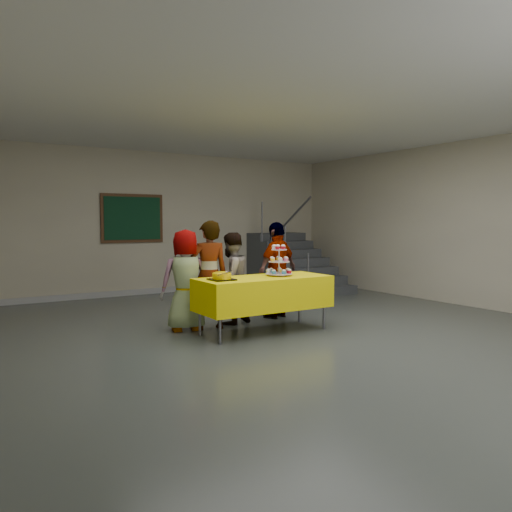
# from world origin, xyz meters

# --- Properties ---
(room_shell) EXTENTS (10.00, 10.04, 3.02)m
(room_shell) POSITION_xyz_m (0.00, 0.02, 2.13)
(room_shell) COLOR #4C514C
(room_shell) RESTS_ON ground
(bake_table) EXTENTS (1.88, 0.78, 0.77)m
(bake_table) POSITION_xyz_m (-0.30, 0.63, 0.56)
(bake_table) COLOR #595960
(bake_table) RESTS_ON ground
(cupcake_stand) EXTENTS (0.38, 0.38, 0.44)m
(cupcake_stand) POSITION_xyz_m (-0.03, 0.65, 0.95)
(cupcake_stand) COLOR silver
(cupcake_stand) RESTS_ON bake_table
(bear_cake) EXTENTS (0.32, 0.36, 0.12)m
(bear_cake) POSITION_xyz_m (-0.97, 0.62, 0.83)
(bear_cake) COLOR black
(bear_cake) RESTS_ON bake_table
(schoolchild_a) EXTENTS (0.78, 0.60, 1.43)m
(schoolchild_a) POSITION_xyz_m (-1.17, 1.31, 0.71)
(schoolchild_a) COLOR #5C5C66
(schoolchild_a) RESTS_ON ground
(schoolchild_b) EXTENTS (0.62, 0.46, 1.55)m
(schoolchild_b) POSITION_xyz_m (-0.85, 1.22, 0.78)
(schoolchild_b) COLOR slate
(schoolchild_b) RESTS_ON ground
(schoolchild_c) EXTENTS (0.79, 0.69, 1.37)m
(schoolchild_c) POSITION_xyz_m (-0.41, 1.36, 0.69)
(schoolchild_c) COLOR slate
(schoolchild_c) RESTS_ON ground
(schoolchild_d) EXTENTS (0.97, 0.65, 1.53)m
(schoolchild_d) POSITION_xyz_m (0.46, 1.40, 0.76)
(schoolchild_d) COLOR slate
(schoolchild_d) RESTS_ON ground
(staircase) EXTENTS (1.30, 2.40, 2.04)m
(staircase) POSITION_xyz_m (2.70, 4.13, 0.49)
(staircase) COLOR #424447
(staircase) RESTS_ON ground
(noticeboard) EXTENTS (1.30, 0.05, 1.00)m
(noticeboard) POSITION_xyz_m (-0.72, 4.96, 1.60)
(noticeboard) COLOR #472B16
(noticeboard) RESTS_ON ground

